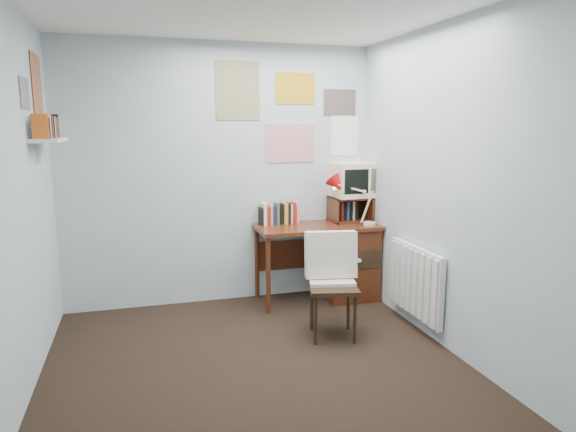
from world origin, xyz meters
name	(u,v)px	position (x,y,z in m)	size (l,w,h in m)	color
ground	(265,381)	(0.00, 0.00, 0.00)	(3.50, 3.50, 0.00)	black
back_wall	(221,175)	(0.00, 1.75, 1.25)	(3.00, 0.02, 2.50)	silver
left_wall	(4,212)	(-1.50, 0.00, 1.25)	(0.02, 3.50, 2.50)	silver
right_wall	(465,193)	(1.50, 0.00, 1.25)	(0.02, 3.50, 2.50)	silver
desk	(342,258)	(1.17, 1.48, 0.41)	(1.20, 0.55, 0.76)	#5B2814
desk_chair	(333,288)	(0.72, 0.58, 0.42)	(0.43, 0.41, 0.84)	black
desk_lamp	(370,203)	(1.39, 1.33, 0.98)	(0.31, 0.26, 0.44)	red
tv_riser	(350,209)	(1.29, 1.59, 0.89)	(0.40, 0.30, 0.25)	#5B2814
crt_tv	(352,178)	(1.31, 1.61, 1.20)	(0.40, 0.37, 0.38)	#ECE2C5
book_row	(289,212)	(0.66, 1.66, 0.87)	(0.60, 0.14, 0.22)	#5B2814
radiator	(415,281)	(1.46, 0.55, 0.42)	(0.09, 0.80, 0.60)	white
wall_shelf	(49,140)	(-1.40, 1.10, 1.62)	(0.20, 0.62, 0.24)	white
posters_back	(290,112)	(0.70, 1.74, 1.85)	(1.20, 0.01, 0.90)	white
posters_left	(31,88)	(-1.49, 1.10, 2.00)	(0.01, 0.70, 0.60)	white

